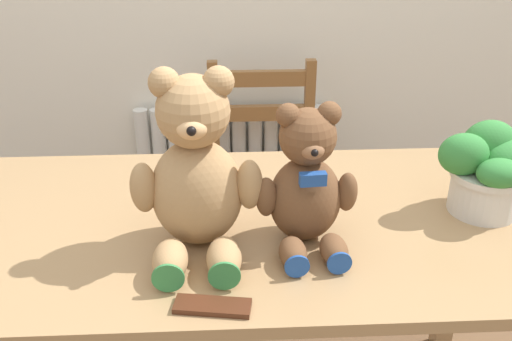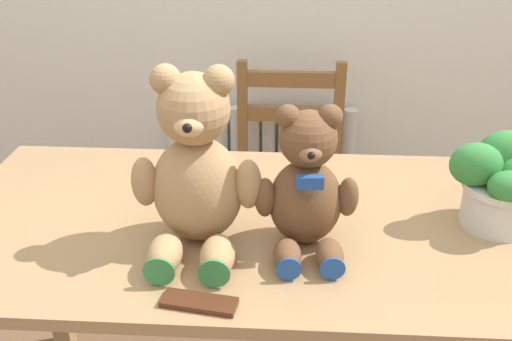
% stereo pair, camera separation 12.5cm
% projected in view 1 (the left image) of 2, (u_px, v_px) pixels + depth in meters
% --- Properties ---
extents(radiator, '(0.83, 0.10, 0.67)m').
position_uv_depth(radiator, '(232.00, 185.00, 2.56)').
color(radiator, silver).
rests_on(radiator, ground_plane).
extents(dining_table, '(1.52, 0.78, 0.77)m').
position_uv_depth(dining_table, '(248.00, 254.00, 1.45)').
color(dining_table, '#9E7A51').
rests_on(dining_table, ground_plane).
extents(wooden_chair_behind, '(0.42, 0.43, 0.90)m').
position_uv_depth(wooden_chair_behind, '(263.00, 184.00, 2.26)').
color(wooden_chair_behind, brown).
rests_on(wooden_chair_behind, ground_plane).
extents(teddy_bear_left, '(0.29, 0.28, 0.41)m').
position_uv_depth(teddy_bear_left, '(196.00, 174.00, 1.23)').
color(teddy_bear_left, tan).
rests_on(teddy_bear_left, dining_table).
extents(teddy_bear_right, '(0.23, 0.24, 0.33)m').
position_uv_depth(teddy_bear_right, '(307.00, 185.00, 1.26)').
color(teddy_bear_right, brown).
rests_on(teddy_bear_right, dining_table).
extents(potted_plant, '(0.25, 0.19, 0.23)m').
position_uv_depth(potted_plant, '(489.00, 169.00, 1.39)').
color(potted_plant, beige).
rests_on(potted_plant, dining_table).
extents(chocolate_bar, '(0.16, 0.07, 0.01)m').
position_uv_depth(chocolate_bar, '(212.00, 306.00, 1.11)').
color(chocolate_bar, '#472314').
rests_on(chocolate_bar, dining_table).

